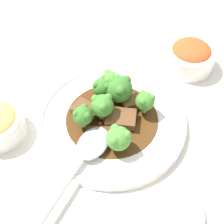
# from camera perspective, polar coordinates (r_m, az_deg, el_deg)

# --- Properties ---
(ground_plane) EXTENTS (4.00, 4.00, 0.00)m
(ground_plane) POSITION_cam_1_polar(r_m,az_deg,el_deg) (0.57, -0.00, -2.12)
(ground_plane) COLOR silver
(main_plate) EXTENTS (0.27, 0.27, 0.02)m
(main_plate) POSITION_cam_1_polar(r_m,az_deg,el_deg) (0.56, -0.00, -1.52)
(main_plate) COLOR white
(main_plate) RESTS_ON ground_plane
(beef_strip_0) EXTENTS (0.06, 0.04, 0.01)m
(beef_strip_0) POSITION_cam_1_polar(r_m,az_deg,el_deg) (0.53, -1.36, -4.48)
(beef_strip_0) COLOR #56331E
(beef_strip_0) RESTS_ON main_plate
(beef_strip_1) EXTENTS (0.06, 0.05, 0.01)m
(beef_strip_1) POSITION_cam_1_polar(r_m,az_deg,el_deg) (0.56, -4.82, 0.38)
(beef_strip_1) COLOR brown
(beef_strip_1) RESTS_ON main_plate
(beef_strip_2) EXTENTS (0.06, 0.04, 0.01)m
(beef_strip_2) POSITION_cam_1_polar(r_m,az_deg,el_deg) (0.54, 1.61, -1.14)
(beef_strip_2) COLOR brown
(beef_strip_2) RESTS_ON main_plate
(beef_strip_3) EXTENTS (0.05, 0.04, 0.01)m
(beef_strip_3) POSITION_cam_1_polar(r_m,az_deg,el_deg) (0.57, 4.24, 2.02)
(beef_strip_3) COLOR brown
(beef_strip_3) RESTS_ON main_plate
(broccoli_floret_0) EXTENTS (0.04, 0.04, 0.04)m
(broccoli_floret_0) POSITION_cam_1_polar(r_m,az_deg,el_deg) (0.50, 1.20, -4.79)
(broccoli_floret_0) COLOR #8EB756
(broccoli_floret_0) RESTS_ON main_plate
(broccoli_floret_1) EXTENTS (0.05, 0.05, 0.05)m
(broccoli_floret_1) POSITION_cam_1_polar(r_m,az_deg,el_deg) (0.56, 1.30, 4.27)
(broccoli_floret_1) COLOR #7FA84C
(broccoli_floret_1) RESTS_ON main_plate
(broccoli_floret_2) EXTENTS (0.03, 0.03, 0.04)m
(broccoli_floret_2) POSITION_cam_1_polar(r_m,az_deg,el_deg) (0.52, -5.34, -0.65)
(broccoli_floret_2) COLOR #8EB756
(broccoli_floret_2) RESTS_ON main_plate
(broccoli_floret_3) EXTENTS (0.04, 0.04, 0.05)m
(broccoli_floret_3) POSITION_cam_1_polar(r_m,az_deg,el_deg) (0.57, -0.29, 5.77)
(broccoli_floret_3) COLOR #7FA84C
(broccoli_floret_3) RESTS_ON main_plate
(broccoli_floret_4) EXTENTS (0.04, 0.04, 0.05)m
(broccoli_floret_4) POSITION_cam_1_polar(r_m,az_deg,el_deg) (0.53, -1.78, 1.27)
(broccoli_floret_4) COLOR #8EB756
(broccoli_floret_4) RESTS_ON main_plate
(broccoli_floret_5) EXTENTS (0.04, 0.04, 0.05)m
(broccoli_floret_5) POSITION_cam_1_polar(r_m,az_deg,el_deg) (0.56, -1.79, 4.59)
(broccoli_floret_5) COLOR #8EB756
(broccoli_floret_5) RESTS_ON main_plate
(broccoli_floret_6) EXTENTS (0.03, 0.03, 0.04)m
(broccoli_floret_6) POSITION_cam_1_polar(r_m,az_deg,el_deg) (0.55, 6.07, 2.00)
(broccoli_floret_6) COLOR #8EB756
(broccoli_floret_6) RESTS_ON main_plate
(serving_spoon) EXTENTS (0.12, 0.21, 0.01)m
(serving_spoon) POSITION_cam_1_polar(r_m,az_deg,el_deg) (0.51, -4.27, -6.91)
(serving_spoon) COLOR #B7B7BC
(serving_spoon) RESTS_ON main_plate
(side_bowl_kimchi) EXTENTS (0.10, 0.10, 0.06)m
(side_bowl_kimchi) POSITION_cam_1_polar(r_m,az_deg,el_deg) (0.67, 14.15, 9.91)
(side_bowl_kimchi) COLOR white
(side_bowl_kimchi) RESTS_ON ground_plane
(sauce_dish) EXTENTS (0.08, 0.08, 0.01)m
(sauce_dish) POSITION_cam_1_polar(r_m,az_deg,el_deg) (0.49, 11.70, -17.98)
(sauce_dish) COLOR white
(sauce_dish) RESTS_ON ground_plane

